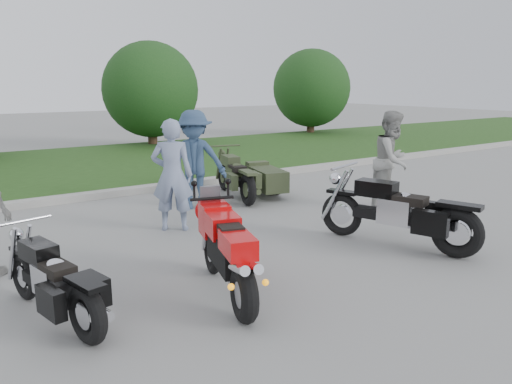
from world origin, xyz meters
TOP-DOWN VIEW (x-y plane):
  - ground at (0.00, 0.00)m, footprint 80.00×80.00m
  - curb at (0.00, 6.00)m, footprint 60.00×0.30m
  - grass_strip at (0.00, 10.15)m, footprint 60.00×8.00m
  - tree_mid_right at (4.00, 13.50)m, footprint 3.60×3.60m
  - tree_far_right at (12.00, 13.50)m, footprint 3.60×3.60m
  - sportbike_red at (-0.77, 0.04)m, footprint 0.78×2.03m
  - cruiser_left at (-2.57, 0.50)m, footprint 0.63×2.05m
  - cruiser_right at (2.36, 0.09)m, footprint 1.04×2.47m
  - cruiser_sidecar at (2.42, 4.19)m, footprint 1.42×2.27m
  - person_stripe at (-0.11, 2.90)m, footprint 0.83×0.75m
  - person_grey at (4.13, 1.85)m, footprint 1.11×0.98m
  - person_denim at (0.89, 4.03)m, footprint 1.46×1.27m

SIDE VIEW (x-z plane):
  - ground at x=0.00m, z-range 0.00..0.00m
  - grass_strip at x=0.00m, z-range 0.00..0.14m
  - curb at x=0.00m, z-range 0.00..0.15m
  - cruiser_left at x=-2.57m, z-range 0.01..0.80m
  - cruiser_sidecar at x=2.42m, z-range -0.03..0.86m
  - cruiser_right at x=2.36m, z-range 0.01..1.00m
  - sportbike_red at x=-0.77m, z-range 0.09..1.07m
  - person_stripe at x=-0.11m, z-range 0.00..1.90m
  - person_grey at x=4.13m, z-range 0.00..1.94m
  - person_denim at x=0.89m, z-range 0.00..1.95m
  - tree_mid_right at x=4.00m, z-range 0.19..4.19m
  - tree_far_right at x=12.00m, z-range 0.19..4.19m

